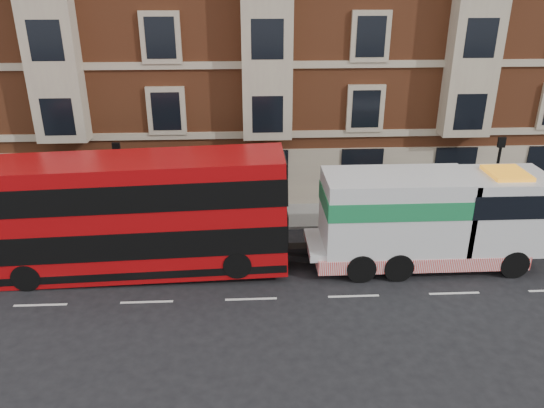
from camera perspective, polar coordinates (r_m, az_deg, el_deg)
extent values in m
plane|color=black|center=(20.81, -2.27, -10.19)|extent=(120.00, 120.00, 0.00)
cube|color=slate|center=(27.34, -2.49, -1.33)|extent=(90.00, 3.00, 0.15)
cube|color=brown|center=(32.44, -2.00, 18.96)|extent=(45.00, 12.00, 18.00)
cylinder|color=black|center=(26.02, -15.88, 1.39)|extent=(0.14, 0.14, 4.00)
cube|color=black|center=(25.34, -16.40, 5.79)|extent=(0.35, 0.15, 0.50)
cylinder|color=black|center=(28.06, 22.79, 2.03)|extent=(0.14, 0.14, 4.00)
cube|color=black|center=(27.43, 23.47, 6.11)|extent=(0.35, 0.15, 0.50)
cube|color=#A4090C|center=(22.14, -14.65, -1.21)|extent=(12.25, 2.73, 4.81)
cube|color=black|center=(22.44, -14.46, -2.86)|extent=(12.29, 2.79, 1.15)
cube|color=black|center=(21.67, -14.98, 1.82)|extent=(12.29, 2.79, 1.09)
cylinder|color=black|center=(23.21, -24.88, -7.13)|extent=(1.14, 0.35, 1.14)
cylinder|color=black|center=(25.22, -22.97, -4.32)|extent=(1.14, 0.35, 1.14)
cylinder|color=black|center=(21.33, -3.75, -6.49)|extent=(1.14, 0.35, 1.14)
cylinder|color=black|center=(23.50, -3.69, -3.49)|extent=(1.14, 0.35, 1.14)
cube|color=silver|center=(23.53, 15.79, -3.98)|extent=(9.84, 2.52, 0.33)
cube|color=silver|center=(24.14, 23.32, -0.62)|extent=(3.50, 2.73, 3.17)
cube|color=silver|center=(22.52, 13.03, -0.77)|extent=(5.91, 2.73, 3.17)
cube|color=#1C7E46|center=(22.31, 13.15, 0.51)|extent=(5.96, 2.77, 0.77)
cube|color=red|center=(23.63, 15.18, -4.82)|extent=(8.75, 2.79, 0.60)
cylinder|color=black|center=(24.08, 24.53, -5.85)|extent=(1.20, 0.38, 1.20)
cylinder|color=black|center=(26.02, 22.21, -3.24)|extent=(1.20, 0.38, 1.20)
cylinder|color=black|center=(22.32, 13.40, -6.56)|extent=(1.20, 0.44, 1.20)
cylinder|color=black|center=(24.40, 11.88, -3.69)|extent=(1.20, 0.44, 1.20)
cylinder|color=black|center=(21.95, 9.53, -6.75)|extent=(1.20, 0.44, 1.20)
cylinder|color=black|center=(24.07, 8.34, -3.81)|extent=(1.20, 0.44, 1.20)
imported|color=#192033|center=(27.31, -20.87, -0.90)|extent=(0.72, 0.69, 1.66)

